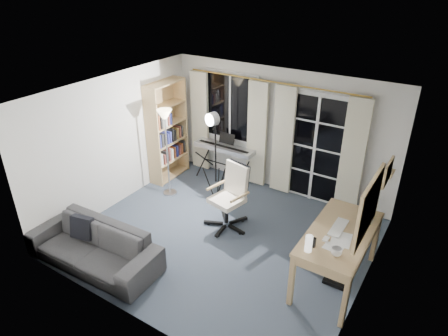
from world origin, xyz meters
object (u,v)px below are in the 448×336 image
at_px(torchiere_lamp, 165,127).
at_px(monitor, 369,201).
at_px(mug, 337,251).
at_px(desk, 340,238).
at_px(bookshelf, 166,134).
at_px(office_chair, 232,191).
at_px(sofa, 92,241).
at_px(keyboard_piano, 224,149).
at_px(studio_light, 213,130).

distance_m(torchiere_lamp, monitor, 3.72).
bearing_deg(mug, monitor, 84.23).
bearing_deg(desk, bookshelf, 163.31).
distance_m(office_chair, sofa, 2.33).
xyz_separation_m(desk, sofa, (-3.15, -1.56, -0.33)).
height_order(torchiere_lamp, office_chair, torchiere_lamp).
height_order(keyboard_piano, monitor, monitor).
height_order(keyboard_piano, office_chair, office_chair).
height_order(mug, sofa, mug).
relative_size(mug, sofa, 0.07).
xyz_separation_m(bookshelf, keyboard_piano, (1.09, 0.50, -0.26)).
bearing_deg(mug, bookshelf, 157.62).
xyz_separation_m(torchiere_lamp, monitor, (3.71, -0.19, -0.23)).
relative_size(desk, sofa, 0.75).
relative_size(desk, mug, 11.40).
relative_size(torchiere_lamp, studio_light, 0.95).
bearing_deg(desk, mug, -78.83).
bearing_deg(desk, keyboard_piano, 149.78).
bearing_deg(torchiere_lamp, monitor, -2.89).
relative_size(monitor, sofa, 0.29).
height_order(studio_light, mug, studio_light).
bearing_deg(studio_light, keyboard_piano, 128.25).
relative_size(bookshelf, monitor, 3.36).
bearing_deg(torchiere_lamp, keyboard_piano, 60.31).
height_order(studio_light, sofa, studio_light).
height_order(torchiere_lamp, desk, torchiere_lamp).
distance_m(desk, sofa, 3.53).
distance_m(torchiere_lamp, sofa, 2.43).
height_order(bookshelf, sofa, bookshelf).
distance_m(bookshelf, monitor, 4.27).
relative_size(bookshelf, keyboard_piano, 1.58).
xyz_separation_m(bookshelf, monitor, (4.20, -0.74, 0.19)).
bearing_deg(keyboard_piano, sofa, -94.16).
xyz_separation_m(keyboard_piano, office_chair, (0.96, -1.26, -0.05)).
relative_size(studio_light, office_chair, 1.62).
distance_m(bookshelf, studio_light, 1.50).
bearing_deg(bookshelf, office_chair, -22.09).
bearing_deg(torchiere_lamp, office_chair, -7.85).
bearing_deg(mug, studio_light, 153.34).
bearing_deg(monitor, mug, -95.91).
xyz_separation_m(office_chair, sofa, (-1.20, -1.98, -0.25)).
relative_size(desk, monitor, 2.60).
xyz_separation_m(torchiere_lamp, mug, (3.61, -1.14, -0.47)).
bearing_deg(office_chair, keyboard_piano, 139.37).
distance_m(bookshelf, torchiere_lamp, 0.85).
distance_m(studio_light, mug, 3.09).
height_order(office_chair, mug, office_chair).
xyz_separation_m(torchiere_lamp, studio_light, (0.89, 0.23, 0.06)).
distance_m(bookshelf, desk, 4.18).
bearing_deg(office_chair, monitor, 12.92).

